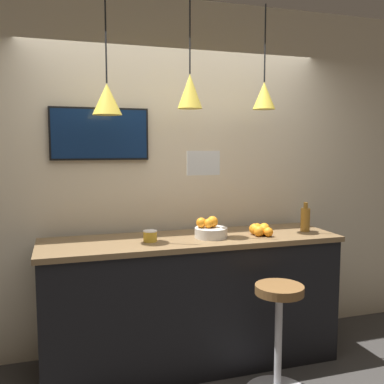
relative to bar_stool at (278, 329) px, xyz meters
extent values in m
cube|color=beige|center=(-0.43, 1.02, 0.98)|extent=(8.00, 0.06, 2.90)
cube|color=black|center=(-0.43, 0.59, 0.02)|extent=(2.24, 0.61, 0.97)
cube|color=brown|center=(-0.43, 0.59, 0.52)|extent=(2.28, 0.65, 0.04)
cylinder|color=#B7B7BC|center=(0.00, 0.00, -0.10)|extent=(0.05, 0.05, 0.70)
cylinder|color=brown|center=(0.00, 0.00, 0.28)|extent=(0.33, 0.33, 0.06)
cylinder|color=beige|center=(-0.29, 0.54, 0.58)|extent=(0.25, 0.25, 0.08)
sphere|color=orange|center=(-0.28, 0.56, 0.66)|extent=(0.09, 0.09, 0.09)
sphere|color=orange|center=(-0.32, 0.54, 0.65)|extent=(0.07, 0.07, 0.07)
sphere|color=orange|center=(-0.36, 0.57, 0.65)|extent=(0.08, 0.08, 0.08)
sphere|color=orange|center=(0.14, 0.44, 0.58)|extent=(0.07, 0.07, 0.07)
sphere|color=orange|center=(0.08, 0.47, 0.58)|extent=(0.08, 0.08, 0.08)
sphere|color=orange|center=(0.07, 0.47, 0.58)|extent=(0.07, 0.07, 0.07)
sphere|color=orange|center=(0.08, 0.53, 0.58)|extent=(0.08, 0.08, 0.08)
sphere|color=orange|center=(0.10, 0.57, 0.58)|extent=(0.07, 0.07, 0.07)
sphere|color=orange|center=(0.14, 0.63, 0.58)|extent=(0.07, 0.07, 0.07)
sphere|color=orange|center=(0.17, 0.58, 0.58)|extent=(0.08, 0.08, 0.08)
sphere|color=orange|center=(0.14, 0.51, 0.58)|extent=(0.09, 0.09, 0.09)
sphere|color=orange|center=(0.08, 0.55, 0.58)|extent=(0.09, 0.09, 0.09)
cylinder|color=olive|center=(0.53, 0.54, 0.64)|extent=(0.08, 0.08, 0.19)
cylinder|color=olive|center=(0.53, 0.54, 0.76)|extent=(0.03, 0.03, 0.05)
cylinder|color=gold|center=(-0.77, 0.54, 0.58)|extent=(0.10, 0.10, 0.07)
cylinder|color=white|center=(-0.77, 0.54, 0.62)|extent=(0.10, 0.10, 0.01)
cylinder|color=black|center=(-1.05, 0.64, 2.01)|extent=(0.01, 0.01, 0.65)
cone|color=yellow|center=(-1.05, 0.64, 1.57)|extent=(0.21, 0.21, 0.22)
sphere|color=#F9EFCC|center=(-1.05, 0.64, 1.48)|extent=(0.04, 0.04, 0.04)
cylinder|color=black|center=(-0.43, 0.64, 2.05)|extent=(0.01, 0.01, 0.56)
cone|color=yellow|center=(-0.43, 0.64, 1.65)|extent=(0.19, 0.19, 0.26)
sphere|color=#F9EFCC|center=(-0.43, 0.64, 1.54)|extent=(0.04, 0.04, 0.04)
cylinder|color=black|center=(0.18, 0.64, 2.04)|extent=(0.01, 0.01, 0.59)
cone|color=yellow|center=(0.18, 0.64, 1.63)|extent=(0.18, 0.18, 0.21)
sphere|color=#F9EFCC|center=(0.18, 0.64, 1.55)|extent=(0.04, 0.04, 0.04)
cube|color=black|center=(-1.07, 0.97, 1.33)|extent=(0.77, 0.04, 0.41)
cube|color=#0F2347|center=(-1.07, 0.95, 1.33)|extent=(0.74, 0.01, 0.38)
cube|color=white|center=(-0.42, 0.35, 1.12)|extent=(0.24, 0.01, 0.17)
camera|label=1|loc=(-1.38, -2.48, 1.23)|focal=40.00mm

